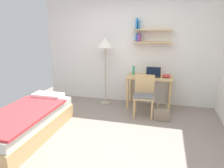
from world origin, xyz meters
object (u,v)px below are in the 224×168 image
at_px(desk, 150,82).
at_px(water_bottle, 134,70).
at_px(laptop, 153,74).
at_px(bed, 26,123).
at_px(handbag, 162,114).
at_px(book_stack, 166,76).
at_px(standing_lamp, 105,46).
at_px(desk_chair, 144,94).

distance_m(desk, water_bottle, 0.47).
height_order(laptop, water_bottle, water_bottle).
height_order(bed, laptop, laptop).
xyz_separation_m(desk, handbag, (0.32, -0.68, -0.47)).
bearing_deg(book_stack, laptop, 176.17).
relative_size(standing_lamp, handbag, 3.97).
distance_m(laptop, book_stack, 0.29).
bearing_deg(desk, standing_lamp, -179.77).
relative_size(bed, standing_lamp, 1.20).
xyz_separation_m(laptop, handbag, (0.25, -0.72, -0.67)).
xyz_separation_m(bed, desk_chair, (1.88, 1.38, 0.25)).
relative_size(laptop, water_bottle, 1.60).
bearing_deg(standing_lamp, bed, -115.36).
relative_size(laptop, handbag, 0.83).
xyz_separation_m(bed, laptop, (2.02, 1.92, 0.57)).
relative_size(standing_lamp, water_bottle, 7.68).
xyz_separation_m(standing_lamp, book_stack, (1.42, 0.02, -0.64)).
height_order(desk, water_bottle, water_bottle).
relative_size(bed, water_bottle, 9.22).
height_order(bed, handbag, bed).
bearing_deg(water_bottle, laptop, -5.10).
distance_m(book_stack, handbag, 0.95).
xyz_separation_m(desk, book_stack, (0.36, 0.02, 0.17)).
relative_size(standing_lamp, laptop, 4.80).
distance_m(water_bottle, book_stack, 0.76).
bearing_deg(water_bottle, handbag, -46.85).
bearing_deg(desk_chair, laptop, 75.82).
bearing_deg(bed, water_bottle, 51.55).
xyz_separation_m(bed, standing_lamp, (0.89, 1.88, 1.18)).
bearing_deg(standing_lamp, desk_chair, -26.80).
bearing_deg(laptop, book_stack, -3.83).
height_order(desk, handbag, desk).
height_order(desk_chair, laptop, laptop).
distance_m(desk_chair, laptop, 0.64).
xyz_separation_m(standing_lamp, laptop, (1.13, 0.04, -0.61)).
height_order(laptop, book_stack, laptop).
bearing_deg(handbag, laptop, 109.23).
distance_m(bed, laptop, 2.85).
xyz_separation_m(desk_chair, standing_lamp, (-0.99, 0.50, 0.93)).
bearing_deg(laptop, handbag, -70.77).
bearing_deg(desk, water_bottle, 168.64).
distance_m(standing_lamp, book_stack, 1.56).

